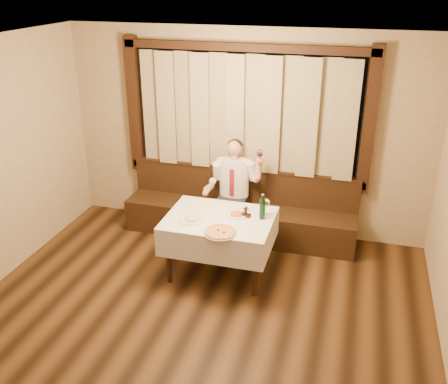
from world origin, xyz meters
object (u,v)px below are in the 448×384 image
(pizza, at_px, (220,232))
(cruet_caddy, at_px, (246,213))
(banquette, at_px, (240,214))
(green_bottle, at_px, (262,208))
(seated_man, at_px, (233,183))
(pasta_cream, at_px, (192,218))
(dining_table, at_px, (219,225))
(pasta_red, at_px, (237,213))

(pizza, height_order, cruet_caddy, cruet_caddy)
(banquette, bearing_deg, pizza, -85.05)
(green_bottle, bearing_deg, banquette, 118.30)
(banquette, bearing_deg, seated_man, -130.45)
(banquette, height_order, pasta_cream, banquette)
(dining_table, relative_size, pasta_red, 4.96)
(pizza, distance_m, green_bottle, 0.62)
(banquette, xyz_separation_m, seated_man, (-0.08, -0.09, 0.50))
(pasta_red, height_order, seated_man, seated_man)
(pizza, relative_size, green_bottle, 1.19)
(banquette, bearing_deg, pasta_cream, -103.67)
(dining_table, distance_m, cruet_caddy, 0.35)
(pizza, xyz_separation_m, seated_man, (-0.20, 1.31, 0.04))
(pasta_red, bearing_deg, pizza, -97.18)
(pizza, bearing_deg, cruet_caddy, 70.31)
(dining_table, xyz_separation_m, seated_man, (-0.08, 0.93, 0.16))
(dining_table, bearing_deg, banquette, 90.00)
(banquette, xyz_separation_m, pasta_cream, (-0.29, -1.19, 0.49))
(green_bottle, bearing_deg, dining_table, -167.53)
(banquette, relative_size, pasta_cream, 11.18)
(banquette, bearing_deg, green_bottle, -61.70)
(banquette, xyz_separation_m, pasta_red, (0.18, -0.92, 0.48))
(cruet_caddy, xyz_separation_m, seated_man, (-0.37, 0.83, 0.01))
(seated_man, bearing_deg, cruet_caddy, -65.89)
(green_bottle, bearing_deg, seated_man, 124.54)
(dining_table, xyz_separation_m, pizza, (0.12, -0.38, 0.12))
(pasta_cream, bearing_deg, banquette, 76.33)
(pasta_cream, bearing_deg, pasta_red, 29.70)
(pizza, bearing_deg, seated_man, 98.54)
(banquette, bearing_deg, cruet_caddy, -72.18)
(pasta_cream, bearing_deg, cruet_caddy, 24.88)
(pasta_red, distance_m, green_bottle, 0.33)
(pasta_cream, relative_size, cruet_caddy, 2.25)
(pizza, bearing_deg, dining_table, 107.73)
(cruet_caddy, bearing_deg, pizza, -95.15)
(pasta_cream, bearing_deg, dining_table, 29.81)
(banquette, xyz_separation_m, dining_table, (0.00, -1.02, 0.34))
(banquette, distance_m, pasta_red, 1.05)
(dining_table, relative_size, pizza, 3.40)
(pizza, height_order, pasta_cream, pasta_cream)
(banquette, bearing_deg, dining_table, -90.00)
(pasta_cream, xyz_separation_m, cruet_caddy, (0.58, 0.27, 0.00))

